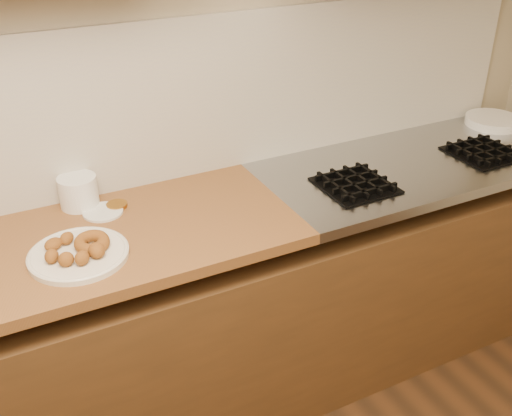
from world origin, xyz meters
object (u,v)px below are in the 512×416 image
(ring_donut, at_px, (92,242))
(plate_stack, at_px, (493,121))
(plastic_tub, at_px, (78,192))
(donut_plate, at_px, (79,255))

(ring_donut, relative_size, plate_stack, 0.44)
(ring_donut, xyz_separation_m, plastic_tub, (0.03, 0.32, 0.02))
(plastic_tub, bearing_deg, donut_plate, -103.39)
(donut_plate, xyz_separation_m, plate_stack, (1.97, 0.23, 0.01))
(donut_plate, height_order, plate_stack, plate_stack)
(ring_donut, distance_m, plate_stack, 1.94)
(ring_donut, bearing_deg, plastic_tub, 84.23)
(donut_plate, bearing_deg, plate_stack, 6.81)
(donut_plate, bearing_deg, plastic_tub, 76.61)
(donut_plate, distance_m, plastic_tub, 0.34)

